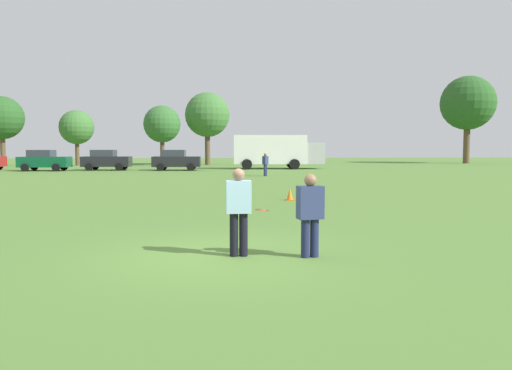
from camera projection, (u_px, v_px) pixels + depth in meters
ground_plane at (223, 255)px, 9.53m from camera, size 173.41×173.41×0.00m
player_thrower at (239, 207)px, 9.37m from camera, size 0.47×0.28×1.66m
player_defender at (310, 211)px, 9.29m from camera, size 0.51×0.34×1.57m
frisbee at (261, 210)px, 9.58m from camera, size 0.27×0.27×0.08m
traffic_cone at (290, 194)px, 19.33m from camera, size 0.32×0.32×0.48m
parked_car_center at (44, 160)px, 43.36m from camera, size 4.27×2.35×1.82m
parked_car_mid_right at (106, 160)px, 44.56m from camera, size 4.27×2.35×1.82m
parked_car_near_right at (176, 160)px, 44.32m from camera, size 4.27×2.35×1.82m
box_truck at (276, 150)px, 47.39m from camera, size 8.59×3.24×3.18m
bystander_far_jogger at (265, 163)px, 35.47m from camera, size 0.47×0.52×1.64m
tree_west_maple at (2, 118)px, 54.15m from camera, size 4.66×4.66×7.58m
tree_center_elm at (77, 127)px, 55.85m from camera, size 3.81×3.81×6.19m
tree_east_birch at (162, 124)px, 55.61m from camera, size 4.11×4.11×6.68m
tree_east_oak at (207, 115)px, 58.14m from camera, size 5.18×5.18×8.42m
tree_far_east_pine at (468, 103)px, 63.23m from camera, size 6.80×6.80×11.05m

